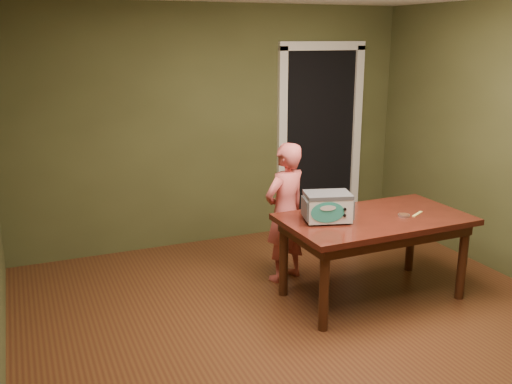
# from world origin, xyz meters

# --- Properties ---
(floor) EXTENTS (5.00, 5.00, 0.00)m
(floor) POSITION_xyz_m (0.00, 0.00, 0.00)
(floor) COLOR #563118
(floor) RESTS_ON ground
(room_shell) EXTENTS (4.52, 5.02, 2.61)m
(room_shell) POSITION_xyz_m (0.00, 0.00, 1.71)
(room_shell) COLOR #494E29
(room_shell) RESTS_ON ground
(doorway) EXTENTS (1.10, 0.66, 2.25)m
(doorway) POSITION_xyz_m (1.30, 2.78, 1.06)
(doorway) COLOR black
(doorway) RESTS_ON ground
(dining_table) EXTENTS (1.62, 0.93, 0.75)m
(dining_table) POSITION_xyz_m (0.77, 0.53, 0.65)
(dining_table) COLOR #3C140D
(dining_table) RESTS_ON floor
(toy_oven) EXTENTS (0.45, 0.36, 0.25)m
(toy_oven) POSITION_xyz_m (0.32, 0.58, 0.88)
(toy_oven) COLOR #4C4F54
(toy_oven) RESTS_ON dining_table
(baking_pan) EXTENTS (0.10, 0.10, 0.02)m
(baking_pan) POSITION_xyz_m (1.00, 0.43, 0.76)
(baking_pan) COLOR silver
(baking_pan) RESTS_ON dining_table
(spatula) EXTENTS (0.17, 0.11, 0.01)m
(spatula) POSITION_xyz_m (1.15, 0.44, 0.75)
(spatula) COLOR #D7C45D
(spatula) RESTS_ON dining_table
(child) EXTENTS (0.56, 0.46, 1.33)m
(child) POSITION_xyz_m (0.23, 1.19, 0.66)
(child) COLOR #CF5755
(child) RESTS_ON floor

